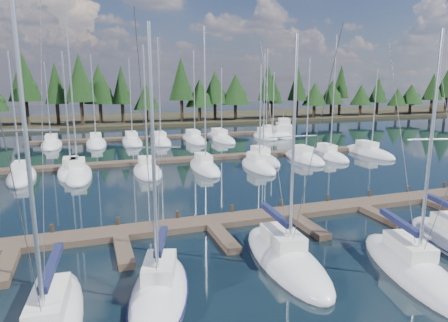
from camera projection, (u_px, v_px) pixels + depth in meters
name	position (u px, v px, depth m)	size (l,w,h in m)	color
ground	(232.00, 178.00, 40.41)	(260.00, 260.00, 0.00)	black
far_shore	(146.00, 119.00, 95.91)	(220.00, 30.00, 0.60)	#2C2818
main_dock	(292.00, 215.00, 28.66)	(44.00, 6.13, 0.90)	#4E3E30
back_docks	(186.00, 146.00, 58.50)	(50.00, 21.80, 0.40)	#4E3E30
front_sailboat_1	(159.00, 292.00, 18.20)	(4.72, 8.30, 12.82)	silver
front_sailboat_2	(285.00, 258.00, 21.67)	(3.39, 9.31, 12.75)	silver
front_sailboat_3	(412.00, 269.00, 20.46)	(4.61, 9.44, 12.82)	silver
back_sailboat_rows	(193.00, 149.00, 55.13)	(44.33, 32.90, 16.75)	silver
motor_yacht_right	(284.00, 133.00, 70.48)	(6.93, 10.50, 5.01)	silver
tree_line	(141.00, 90.00, 84.78)	(186.20, 11.83, 14.37)	black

